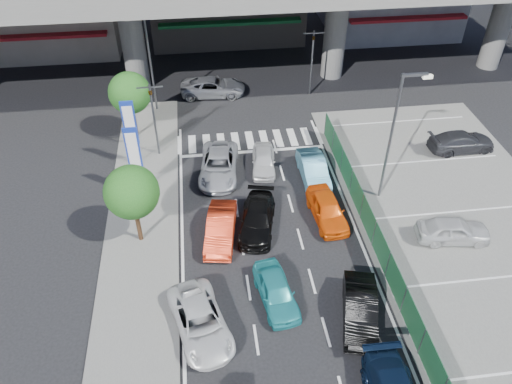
{
  "coord_description": "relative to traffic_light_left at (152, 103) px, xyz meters",
  "views": [
    {
      "loc": [
        -3.25,
        -15.89,
        19.28
      ],
      "look_at": [
        -0.56,
        5.23,
        1.72
      ],
      "focal_mm": 35.0,
      "sensor_mm": 36.0,
      "label": 1
    }
  ],
  "objects": [
    {
      "name": "street_lamp_left",
      "position": [
        -0.13,
        6.0,
        0.83
      ],
      "size": [
        1.65,
        0.22,
        8.0
      ],
      "color": "#595B60",
      "rests_on": "ground"
    },
    {
      "name": "wagon_silver_front_left",
      "position": [
        3.81,
        -2.62,
        -3.25
      ],
      "size": [
        2.91,
        5.22,
        1.38
      ],
      "primitive_type": "imported",
      "rotation": [
        0.0,
        0.0,
        -0.13
      ],
      "color": "#A2A4AA",
      "rests_on": "ground"
    },
    {
      "name": "ground",
      "position": [
        6.2,
        -12.0,
        -3.94
      ],
      "size": [
        120.0,
        120.0,
        0.0
      ],
      "primitive_type": "plane",
      "color": "black",
      "rests_on": "ground"
    },
    {
      "name": "sedan_white_front_mid",
      "position": [
        6.69,
        -2.34,
        -3.32
      ],
      "size": [
        1.87,
        3.75,
        1.23
      ],
      "primitive_type": "imported",
      "rotation": [
        0.0,
        0.0,
        -0.12
      ],
      "color": "silver",
      "rests_on": "ground"
    },
    {
      "name": "parking_lot",
      "position": [
        17.2,
        -10.0,
        -3.91
      ],
      "size": [
        12.0,
        28.0,
        0.06
      ],
      "primitive_type": "cube",
      "color": "#5C5C5A",
      "rests_on": "ground"
    },
    {
      "name": "tree_near",
      "position": [
        -0.8,
        -8.0,
        -0.55
      ],
      "size": [
        2.8,
        2.8,
        4.8
      ],
      "color": "#382314",
      "rests_on": "ground"
    },
    {
      "name": "crossing_wagon_silver",
      "position": [
        4.08,
        7.83,
        -3.23
      ],
      "size": [
        5.19,
        2.66,
        1.4
      ],
      "primitive_type": "imported",
      "rotation": [
        0.0,
        0.0,
        1.5
      ],
      "color": "gray",
      "rests_on": "ground"
    },
    {
      "name": "parked_sedan_dgrey",
      "position": [
        20.11,
        -2.03,
        -3.23
      ],
      "size": [
        4.56,
        2.02,
        1.3
      ],
      "primitive_type": "imported",
      "rotation": [
        0.0,
        0.0,
        1.62
      ],
      "color": "#2E2E33",
      "rests_on": "parking_lot"
    },
    {
      "name": "signboard_far",
      "position": [
        -1.4,
        -1.01,
        -0.87
      ],
      "size": [
        0.8,
        0.14,
        4.7
      ],
      "color": "#595B60",
      "rests_on": "ground"
    },
    {
      "name": "tree_far",
      "position": [
        -1.6,
        2.5,
        -0.55
      ],
      "size": [
        2.8,
        2.8,
        4.8
      ],
      "color": "#382314",
      "rests_on": "ground"
    },
    {
      "name": "kei_truck_front_right",
      "position": [
        9.61,
        -3.83,
        -3.25
      ],
      "size": [
        1.5,
        4.2,
        1.38
      ],
      "primitive_type": "imported",
      "rotation": [
        0.0,
        0.0,
        0.01
      ],
      "color": "#58A3C1",
      "rests_on": "ground"
    },
    {
      "name": "street_lamp_right",
      "position": [
        13.37,
        -6.0,
        0.83
      ],
      "size": [
        1.65,
        0.22,
        8.0
      ],
      "color": "#595B60",
      "rests_on": "ground"
    },
    {
      "name": "taxi_teal_mid",
      "position": [
        5.82,
        -12.92,
        -3.28
      ],
      "size": [
        2.1,
        4.01,
        1.3
      ],
      "primitive_type": "imported",
      "rotation": [
        0.0,
        0.0,
        0.15
      ],
      "color": "teal",
      "rests_on": "ground"
    },
    {
      "name": "hatch_black_mid_right",
      "position": [
        9.45,
        -14.48,
        -3.25
      ],
      "size": [
        2.44,
        4.42,
        1.38
      ],
      "primitive_type": "imported",
      "rotation": [
        0.0,
        0.0,
        -0.25
      ],
      "color": "black",
      "rests_on": "ground"
    },
    {
      "name": "sidewalk_left",
      "position": [
        -0.8,
        -8.0,
        -3.88
      ],
      "size": [
        4.0,
        30.0,
        0.12
      ],
      "primitive_type": "cube",
      "color": "#5C5C5A",
      "rests_on": "ground"
    },
    {
      "name": "fence_run",
      "position": [
        11.5,
        -11.0,
        -3.04
      ],
      "size": [
        0.16,
        22.0,
        1.8
      ],
      "primitive_type": null,
      "color": "#1B502E",
      "rests_on": "ground"
    },
    {
      "name": "sedan_black_mid",
      "position": [
        5.59,
        -7.79,
        -3.29
      ],
      "size": [
        2.75,
        4.72,
        1.29
      ],
      "primitive_type": "imported",
      "rotation": [
        0.0,
        0.0,
        -0.23
      ],
      "color": "black",
      "rests_on": "ground"
    },
    {
      "name": "traffic_light_right",
      "position": [
        11.7,
        7.0,
        0.0
      ],
      "size": [
        1.6,
        1.24,
        5.2
      ],
      "color": "#595B60",
      "rests_on": "ground"
    },
    {
      "name": "traffic_cone",
      "position": [
        11.95,
        -7.64,
        -3.53
      ],
      "size": [
        0.42,
        0.42,
        0.7
      ],
      "primitive_type": "cone",
      "rotation": [
        0.0,
        0.0,
        -0.19
      ],
      "color": "red",
      "rests_on": "parking_lot"
    },
    {
      "name": "taxi_orange_left",
      "position": [
        3.53,
        -8.33,
        -3.25
      ],
      "size": [
        2.13,
        4.37,
        1.38
      ],
      "primitive_type": "imported",
      "rotation": [
        0.0,
        0.0,
        -0.16
      ],
      "color": "#F33B1B",
      "rests_on": "ground"
    },
    {
      "name": "taxi_orange_right",
      "position": [
        9.59,
        -7.55,
        -3.25
      ],
      "size": [
        1.94,
        4.16,
        1.38
      ],
      "primitive_type": "imported",
      "rotation": [
        0.0,
        0.0,
        0.08
      ],
      "color": "#F75D0D",
      "rests_on": "ground"
    },
    {
      "name": "signboard_near",
      "position": [
        -1.0,
        -4.01,
        -0.87
      ],
      "size": [
        0.8,
        0.14,
        4.7
      ],
      "color": "#595B60",
      "rests_on": "ground"
    },
    {
      "name": "sedan_white_mid_left",
      "position": [
        2.19,
        -14.19,
        -3.29
      ],
      "size": [
        3.24,
        5.04,
        1.29
      ],
      "primitive_type": "imported",
      "rotation": [
        0.0,
        0.0,
        0.25
      ],
      "color": "silver",
      "rests_on": "ground"
    },
    {
      "name": "traffic_light_left",
      "position": [
        0.0,
        0.0,
        0.0
      ],
      "size": [
        1.6,
        1.24,
        5.2
      ],
      "color": "#595B60",
      "rests_on": "ground"
    },
    {
      "name": "parked_sedan_white",
      "position": [
        15.88,
        -10.1,
        -3.21
      ],
      "size": [
        4.07,
        2.07,
        1.33
      ],
      "primitive_type": "imported",
      "rotation": [
        0.0,
        0.0,
        1.44
      ],
      "color": "silver",
      "rests_on": "parking_lot"
    }
  ]
}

